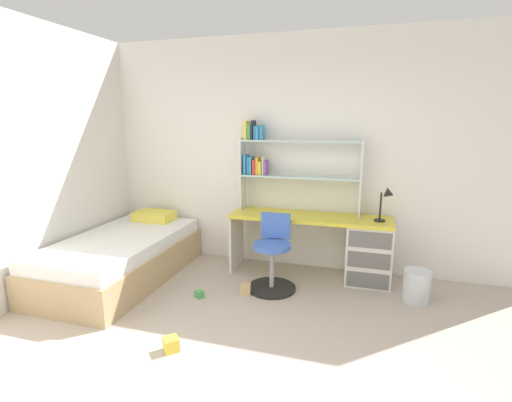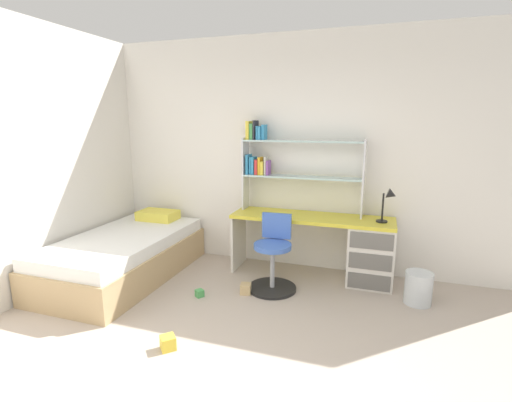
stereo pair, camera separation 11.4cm
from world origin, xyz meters
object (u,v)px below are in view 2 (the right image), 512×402
Objects in this scene: desk_lamp at (389,200)px; toy_block_green_2 at (200,293)px; toy_block_natural_1 at (246,289)px; swivel_chair at (273,260)px; bookshelf_hutch at (285,160)px; bed_platform at (125,256)px; waste_bin at (418,288)px; desk at (353,247)px; toy_block_yellow_0 at (168,343)px.

toy_block_green_2 is (-1.81, -0.86, -0.94)m from desk_lamp.
swivel_chair is at bearing 42.41° from toy_block_natural_1.
bookshelf_hutch is at bearing 170.71° from desk_lamp.
swivel_chair is 1.75m from bed_platform.
toy_block_green_2 is (-0.67, -0.43, -0.28)m from swivel_chair.
desk_lamp is 0.92m from waste_bin.
desk reaches higher than bed_platform.
desk_lamp is 2.21m from toy_block_green_2.
waste_bin is at bearing -28.04° from desk.
toy_block_yellow_0 is (-1.95, -1.46, -0.11)m from waste_bin.
desk_lamp reaches higher than desk.
swivel_chair is (-0.80, -0.48, -0.08)m from desk.
toy_block_green_2 is (-2.13, -0.56, -0.13)m from waste_bin.
toy_block_green_2 is at bearing -146.86° from swivel_chair.
toy_block_green_2 is (-1.47, -0.92, -0.37)m from desk.
desk_lamp reaches higher than toy_block_green_2.
desk is 24.42× the size of toy_block_green_2.
bookshelf_hutch is 1.54m from toy_block_natural_1.
desk_lamp is 1.38m from swivel_chair.
toy_block_yellow_0 is at bearing -78.82° from toy_block_green_2.
desk is 1.30m from toy_block_natural_1.
toy_block_green_2 is at bearing -165.21° from waste_bin.
bed_platform is at bearing -153.14° from bookshelf_hutch.
toy_block_natural_1 is (-0.24, -0.22, -0.27)m from swivel_chair.
bookshelf_hutch reaches higher than toy_block_natural_1.
desk is at bearing 15.77° from bed_platform.
toy_block_yellow_0 is at bearing -102.86° from bookshelf_hutch.
waste_bin is (0.67, -0.35, -0.24)m from desk.
bed_platform is (-2.87, -0.66, -0.72)m from desk_lamp.
swivel_chair is at bearing -86.25° from bookshelf_hutch.
bookshelf_hutch is 2.38m from toy_block_yellow_0.
swivel_chair is 0.84m from toy_block_green_2.
swivel_chair reaches higher than desk.
bookshelf_hutch reaches higher than waste_bin.
waste_bin is at bearing 4.98° from swivel_chair.
desk is 1.26m from bookshelf_hutch.
desk is at bearing 32.03° from toy_block_green_2.
bookshelf_hutch is at bearing 59.41° from toy_block_green_2.
waste_bin reaches higher than toy_block_natural_1.
toy_block_natural_1 is at bearing -154.87° from desk_lamp.
desk is 2.63m from bed_platform.
waste_bin reaches higher than toy_block_yellow_0.
bed_platform is at bearing 138.37° from toy_block_yellow_0.
toy_block_natural_1 is at bearing 0.65° from bed_platform.
swivel_chair is (-1.14, -0.43, -0.65)m from desk_lamp.
bed_platform is (-1.69, -0.86, -1.08)m from bookshelf_hutch.
toy_block_green_2 is at bearing -147.97° from desk.
desk is 16.88× the size of toy_block_natural_1.
swivel_chair is at bearing 33.14° from toy_block_green_2.
waste_bin is 1.74m from toy_block_natural_1.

